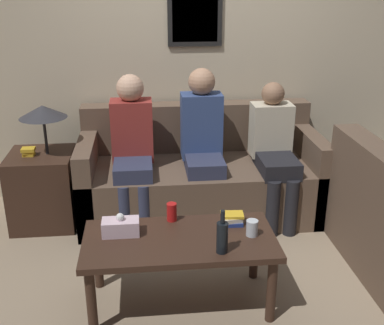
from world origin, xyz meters
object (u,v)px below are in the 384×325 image
object	(u,v)px
drinking_glass	(252,228)
person_left	(132,145)
couch_main	(200,177)
wine_bottle	(222,237)
person_right	(274,148)
coffee_table	(180,247)
person_middle	(203,140)

from	to	relation	value
drinking_glass	person_left	world-z (taller)	person_left
couch_main	wine_bottle	world-z (taller)	couch_main
wine_bottle	person_right	bearing A→B (deg)	63.44
coffee_table	person_middle	world-z (taller)	person_middle
drinking_glass	couch_main	bearing A→B (deg)	97.18
person_middle	coffee_table	bearing A→B (deg)	-103.86
drinking_glass	person_right	bearing A→B (deg)	68.92
person_right	couch_main	bearing A→B (deg)	163.41
couch_main	drinking_glass	bearing A→B (deg)	-82.82
person_left	drinking_glass	bearing A→B (deg)	-57.35
wine_bottle	person_middle	bearing A→B (deg)	87.64
couch_main	person_right	xyz separation A→B (m)	(0.60, -0.18, 0.32)
wine_bottle	coffee_table	bearing A→B (deg)	141.30
wine_bottle	person_right	xyz separation A→B (m)	(0.66, 1.31, 0.06)
coffee_table	wine_bottle	distance (m)	0.34
wine_bottle	drinking_glass	distance (m)	0.28
person_left	person_middle	bearing A→B (deg)	2.65
coffee_table	person_left	world-z (taller)	person_left
couch_main	person_right	size ratio (longest dim) A/B	1.77
person_left	person_right	distance (m)	1.18
drinking_glass	person_left	bearing A→B (deg)	122.65
coffee_table	person_left	bearing A→B (deg)	104.34
wine_bottle	person_right	world-z (taller)	person_right
coffee_table	person_right	bearing A→B (deg)	51.67
couch_main	person_middle	xyz separation A→B (m)	(0.01, -0.13, 0.39)
coffee_table	drinking_glass	bearing A→B (deg)	-1.73
drinking_glass	person_left	distance (m)	1.39
couch_main	person_middle	bearing A→B (deg)	-87.75
wine_bottle	person_left	size ratio (longest dim) A/B	0.22
couch_main	coffee_table	bearing A→B (deg)	-102.30
coffee_table	wine_bottle	bearing A→B (deg)	-38.70
wine_bottle	drinking_glass	xyz separation A→B (m)	(0.22, 0.17, -0.05)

